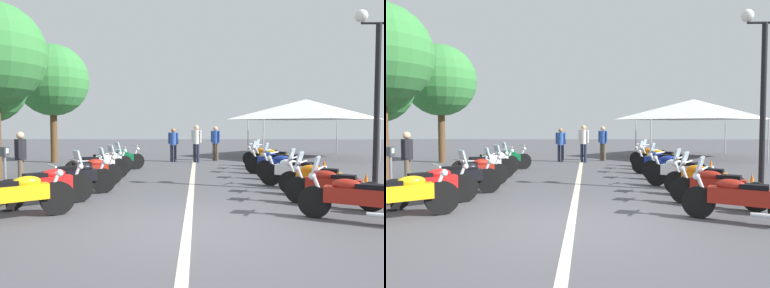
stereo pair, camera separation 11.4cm
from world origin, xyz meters
TOP-DOWN VIEW (x-y plane):
  - ground_plane at (0.00, 0.00)m, footprint 80.00×80.00m
  - lane_centre_stripe at (4.93, 0.00)m, footprint 18.42×0.16m
  - motorcycle_left_row_0 at (0.45, 3.23)m, footprint 1.37×1.86m
  - motorcycle_left_row_1 at (1.65, 3.16)m, footprint 1.42×1.79m
  - motorcycle_left_row_2 at (2.98, 2.93)m, footprint 1.09×1.91m
  - motorcycle_left_row_3 at (4.27, 2.95)m, footprint 1.32×1.72m
  - motorcycle_left_row_4 at (5.68, 3.10)m, footprint 1.17×1.91m
  - motorcycle_left_row_5 at (6.92, 3.11)m, footprint 1.42×1.68m
  - motorcycle_left_row_6 at (8.22, 2.94)m, footprint 1.32×1.90m
  - motorcycle_right_row_0 at (0.39, -3.10)m, footprint 1.14×1.96m
  - motorcycle_right_row_1 at (1.70, -3.13)m, footprint 1.21×1.92m
  - motorcycle_right_row_2 at (2.87, -3.19)m, footprint 1.12×1.83m
  - motorcycle_right_row_3 at (4.16, -2.94)m, footprint 1.29×1.84m
  - motorcycle_right_row_4 at (5.56, -3.05)m, footprint 1.06×1.96m
  - motorcycle_right_row_5 at (7.03, -2.92)m, footprint 1.14×2.02m
  - motorcycle_right_row_6 at (8.26, -3.17)m, footprint 1.14×1.91m
  - motorcycle_right_row_7 at (9.46, -3.07)m, footprint 1.21×1.87m
  - street_lamp_twin_globe at (3.19, -4.79)m, footprint 0.32×1.22m
  - parking_meter at (2.13, 4.34)m, footprint 0.19×0.15m
  - traffic_cone_1 at (6.47, -4.57)m, footprint 0.36×0.36m
  - traffic_cone_2 at (2.86, -4.41)m, footprint 0.36×0.36m
  - bystander_0 at (12.33, -1.06)m, footprint 0.34×0.45m
  - bystander_1 at (11.69, 1.02)m, footprint 0.32×0.51m
  - bystander_2 at (11.42, -0.10)m, footprint 0.32×0.49m
  - bystander_4 at (4.16, 4.94)m, footprint 0.51×0.32m
  - roadside_tree_1 at (11.26, 6.72)m, footprint 3.38×3.38m
  - event_tent at (14.20, -6.10)m, footprint 6.16×6.16m

SIDE VIEW (x-z plane):
  - ground_plane at x=0.00m, z-range 0.00..0.00m
  - lane_centre_stripe at x=4.93m, z-range 0.00..0.01m
  - traffic_cone_1 at x=6.47m, z-range -0.02..0.60m
  - traffic_cone_2 at x=2.86m, z-range -0.02..0.60m
  - motorcycle_right_row_7 at x=9.46m, z-range -0.04..0.95m
  - motorcycle_right_row_2 at x=2.87m, z-range -0.14..1.05m
  - motorcycle_left_row_6 at x=8.22m, z-range -0.04..0.96m
  - motorcycle_right_row_1 at x=1.70m, z-range -0.14..1.06m
  - motorcycle_left_row_5 at x=6.92m, z-range -0.04..0.97m
  - motorcycle_right_row_0 at x=0.39m, z-range -0.14..1.06m
  - motorcycle_right_row_3 at x=4.16m, z-range -0.04..0.97m
  - motorcycle_left_row_3 at x=4.27m, z-range -0.14..1.07m
  - motorcycle_right_row_4 at x=5.56m, z-range -0.14..1.07m
  - motorcycle_left_row_0 at x=0.45m, z-range -0.04..0.98m
  - motorcycle_right_row_5 at x=7.03m, z-range -0.14..1.08m
  - motorcycle_left_row_2 at x=2.98m, z-range -0.14..1.08m
  - motorcycle_right_row_6 at x=8.26m, z-range -0.14..1.09m
  - motorcycle_left_row_1 at x=1.65m, z-range -0.14..1.09m
  - motorcycle_left_row_4 at x=5.68m, z-range -0.14..1.09m
  - parking_meter at x=2.13m, z-range 0.25..1.54m
  - bystander_4 at x=4.16m, z-range 0.13..1.75m
  - bystander_1 at x=11.69m, z-range 0.14..1.78m
  - bystander_0 at x=12.33m, z-range 0.15..1.88m
  - bystander_2 at x=11.42m, z-range 0.16..1.95m
  - event_tent at x=14.20m, z-range 1.05..4.25m
  - street_lamp_twin_globe at x=3.19m, z-range 0.88..5.61m
  - roadside_tree_1 at x=11.26m, z-range 1.10..6.71m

